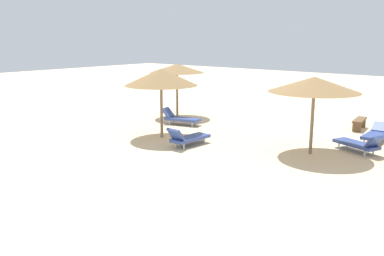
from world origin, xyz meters
TOP-DOWN VIEW (x-y plane):
  - ground_plane at (0.00, 0.00)m, footprint 80.00×80.00m
  - parasol_1 at (-5.92, 8.85)m, footprint 2.84×2.84m
  - parasol_3 at (2.55, 6.61)m, footprint 3.20×3.20m
  - parasol_4 at (-3.37, 5.03)m, footprint 3.02×3.02m
  - lounger_1 at (-4.48, 7.45)m, footprint 1.96×1.09m
  - lounger_3 at (3.83, 7.94)m, footprint 1.96×1.30m
  - lounger_4 at (-1.58, 4.64)m, footprint 0.72×1.87m
  - lounger_5 at (3.77, 10.06)m, footprint 0.69×1.92m
  - bench_0 at (2.49, 11.89)m, footprint 0.62×1.54m

SIDE VIEW (x-z plane):
  - ground_plane at x=0.00m, z-range 0.00..0.00m
  - lounger_5 at x=3.77m, z-range -0.02..0.65m
  - lounger_1 at x=-4.48m, z-range -0.07..0.71m
  - lounger_3 at x=3.83m, z-range -0.07..0.72m
  - lounger_4 at x=-1.58m, z-range -0.08..0.73m
  - bench_0 at x=2.49m, z-range 0.10..0.59m
  - parasol_3 at x=2.55m, z-range 1.12..3.91m
  - parasol_4 at x=-3.37m, z-range 1.09..3.97m
  - parasol_1 at x=-5.92m, z-range 1.15..3.93m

